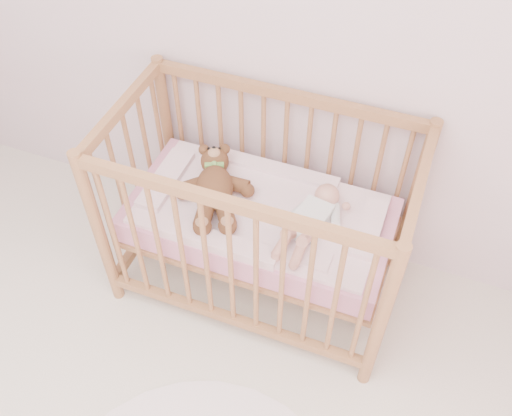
% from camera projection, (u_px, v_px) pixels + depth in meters
% --- Properties ---
extents(wall_back, '(4.00, 0.02, 2.70)m').
position_uv_depth(wall_back, '(253.00, 0.00, 2.32)').
color(wall_back, silver).
rests_on(wall_back, floor).
extents(crib, '(1.36, 0.76, 1.00)m').
position_uv_depth(crib, '(260.00, 218.00, 2.66)').
color(crib, '#A97648').
rests_on(crib, floor).
extents(mattress, '(1.22, 0.62, 0.13)m').
position_uv_depth(mattress, '(260.00, 220.00, 2.67)').
color(mattress, pink).
rests_on(mattress, crib).
extents(blanket, '(1.10, 0.58, 0.06)m').
position_uv_depth(blanket, '(260.00, 209.00, 2.62)').
color(blanket, '#F8ABB9').
rests_on(blanket, mattress).
extents(baby, '(0.33, 0.54, 0.12)m').
position_uv_depth(baby, '(312.00, 216.00, 2.49)').
color(baby, white).
rests_on(baby, blanket).
extents(teddy_bear, '(0.56, 0.64, 0.15)m').
position_uv_depth(teddy_bear, '(215.00, 187.00, 2.59)').
color(teddy_bear, brown).
rests_on(teddy_bear, blanket).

